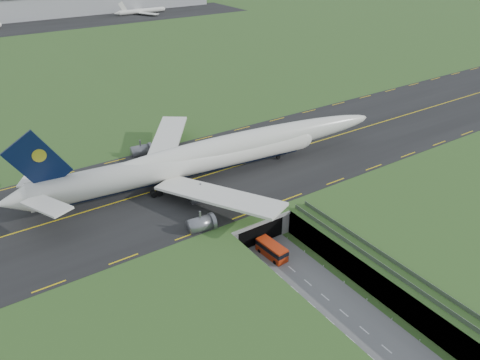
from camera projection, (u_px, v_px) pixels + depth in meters
ground at (283, 262)px, 99.08m from camera, size 900.00×900.00×0.00m
airfield_deck at (283, 251)px, 97.64m from camera, size 800.00×800.00×6.00m
trench_road at (306, 282)px, 93.56m from camera, size 12.00×75.00×0.20m
taxiway at (204, 176)px, 120.22m from camera, size 800.00×44.00×0.18m
tunnel_portal at (239, 214)px, 109.67m from camera, size 17.00×22.30×6.00m
guideway at (393, 273)px, 87.97m from camera, size 3.00×53.00×7.05m
jumbo_jet at (208, 156)px, 117.52m from camera, size 100.90×63.48×21.11m
shuttle_tram at (272, 250)px, 100.09m from camera, size 3.42×7.82×3.11m
cargo_terminal at (3, 9)px, 310.65m from camera, size 320.00×67.00×15.60m
distant_hills at (55, 5)px, 445.94m from camera, size 700.00×91.00×60.00m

